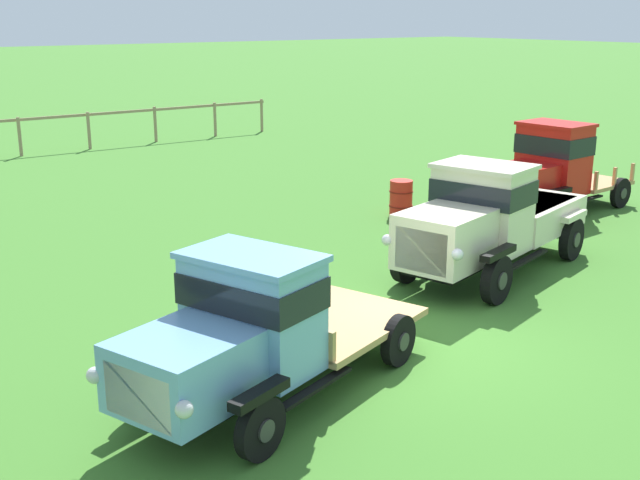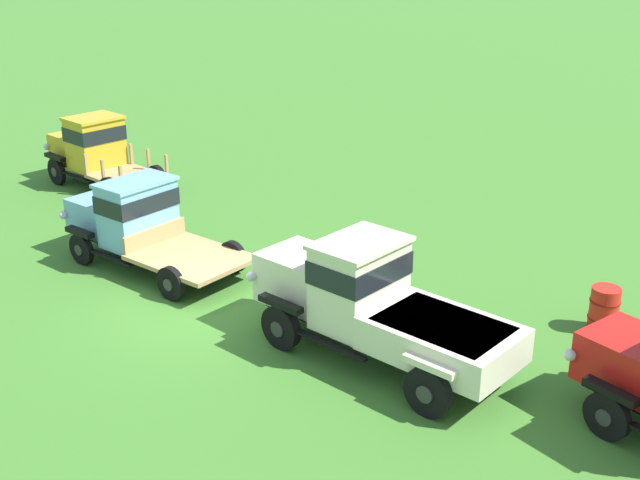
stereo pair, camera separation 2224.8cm
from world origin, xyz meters
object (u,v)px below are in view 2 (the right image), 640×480
object	(u,v)px
vintage_truck_foreground_near	(94,149)
oil_drum_beside_row	(604,309)
vintage_truck_midrow_center	(372,301)
vintage_truck_second_in_line	(135,220)

from	to	relation	value
vintage_truck_foreground_near	oil_drum_beside_row	distance (m)	15.74
vintage_truck_foreground_near	oil_drum_beside_row	xyz separation A→B (m)	(14.81, 5.28, -0.67)
vintage_truck_midrow_center	oil_drum_beside_row	xyz separation A→B (m)	(1.72, 4.44, -0.65)
vintage_truck_foreground_near	oil_drum_beside_row	size ratio (longest dim) A/B	5.15
oil_drum_beside_row	vintage_truck_second_in_line	bearing A→B (deg)	-142.42
vintage_truck_second_in_line	vintage_truck_midrow_center	world-z (taller)	vintage_truck_midrow_center
vintage_truck_second_in_line	oil_drum_beside_row	world-z (taller)	vintage_truck_second_in_line
vintage_truck_midrow_center	oil_drum_beside_row	distance (m)	4.80
vintage_truck_second_in_line	vintage_truck_midrow_center	xyz separation A→B (m)	(6.63, 1.99, 0.07)
vintage_truck_foreground_near	vintage_truck_second_in_line	world-z (taller)	vintage_truck_foreground_near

